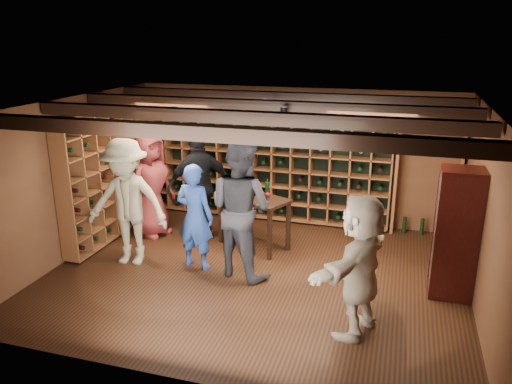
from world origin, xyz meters
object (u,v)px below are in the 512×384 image
(display_cabinet, at_px, (455,236))
(tasting_table, at_px, (254,203))
(guest_woman_black, at_px, (200,186))
(guest_red_floral, at_px, (151,185))
(guest_khaki, at_px, (127,202))
(man_grey_suit, at_px, (240,208))
(guest_beige, at_px, (360,266))
(man_blue_shirt, at_px, (195,217))

(display_cabinet, height_order, tasting_table, display_cabinet)
(tasting_table, bearing_deg, guest_woman_black, -159.71)
(guest_red_floral, height_order, guest_khaki, guest_khaki)
(man_grey_suit, relative_size, tasting_table, 1.58)
(guest_beige, height_order, tasting_table, guest_beige)
(guest_red_floral, bearing_deg, man_grey_suit, -99.61)
(man_grey_suit, xyz_separation_m, tasting_table, (-0.10, 1.00, -0.25))
(display_cabinet, relative_size, guest_beige, 1.01)
(guest_red_floral, bearing_deg, tasting_table, -72.38)
(man_blue_shirt, bearing_deg, display_cabinet, -170.29)
(display_cabinet, distance_m, guest_woman_black, 4.10)
(guest_khaki, relative_size, tasting_table, 1.51)
(guest_red_floral, bearing_deg, display_cabinet, -81.75)
(guest_woman_black, bearing_deg, display_cabinet, 131.69)
(guest_red_floral, bearing_deg, guest_woman_black, -67.67)
(man_grey_suit, height_order, guest_red_floral, man_grey_suit)
(man_blue_shirt, distance_m, guest_khaki, 1.07)
(man_blue_shirt, bearing_deg, guest_khaki, 13.85)
(man_blue_shirt, distance_m, man_grey_suit, 0.75)
(display_cabinet, distance_m, guest_red_floral, 4.95)
(guest_red_floral, height_order, guest_woman_black, guest_woman_black)
(man_grey_suit, bearing_deg, guest_beige, 170.03)
(man_grey_suit, distance_m, tasting_table, 1.04)
(tasting_table, bearing_deg, guest_red_floral, -155.49)
(guest_red_floral, height_order, guest_beige, guest_red_floral)
(guest_khaki, bearing_deg, man_blue_shirt, 2.02)
(display_cabinet, distance_m, guest_khaki, 4.71)
(man_grey_suit, xyz_separation_m, guest_khaki, (-1.77, -0.12, -0.04))
(man_blue_shirt, xyz_separation_m, guest_beige, (2.52, -1.07, 0.05))
(display_cabinet, height_order, man_grey_suit, man_grey_suit)
(man_grey_suit, distance_m, guest_beige, 2.09)
(guest_beige, bearing_deg, guest_woman_black, -106.49)
(guest_woman_black, bearing_deg, guest_red_floral, -31.25)
(man_blue_shirt, xyz_separation_m, guest_red_floral, (-1.23, 0.98, 0.10))
(guest_woman_black, bearing_deg, man_grey_suit, 99.01)
(display_cabinet, xyz_separation_m, tasting_table, (-3.04, 0.78, -0.08))
(display_cabinet, xyz_separation_m, guest_khaki, (-4.70, -0.34, 0.13))
(display_cabinet, relative_size, guest_woman_black, 0.92)
(man_blue_shirt, distance_m, guest_beige, 2.74)
(guest_woman_black, xyz_separation_m, guest_khaki, (-0.69, -1.19, 0.03))
(guest_beige, bearing_deg, display_cabinet, 158.39)
(man_blue_shirt, distance_m, tasting_table, 1.17)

